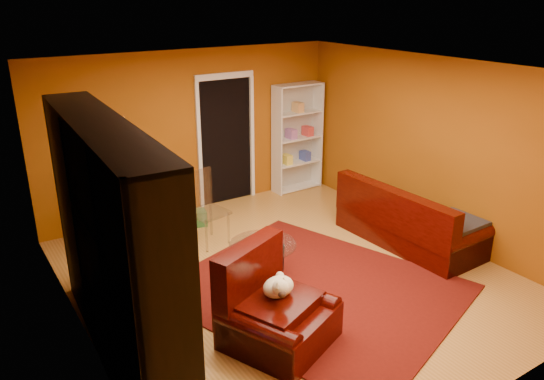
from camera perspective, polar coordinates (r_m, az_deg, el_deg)
floor at (r=6.89m, az=1.84°, el=-9.39°), size 5.00×5.50×0.05m
ceiling at (r=6.02m, az=2.13°, el=13.02°), size 5.00×5.50×0.05m
wall_back at (r=8.65m, az=-8.65°, el=6.20°), size 5.00×0.05×2.60m
wall_left at (r=5.40m, az=-20.65°, el=-3.90°), size 0.05×5.50×2.60m
wall_right at (r=7.99m, az=17.05°, el=4.31°), size 0.05×5.50×2.60m
doorway at (r=8.93m, az=-4.94°, el=5.15°), size 1.06×0.60×2.16m
rug at (r=6.58m, az=4.60°, el=-10.67°), size 3.65×3.93×0.02m
media_unit at (r=5.13m, az=-16.74°, el=-6.03°), size 0.64×3.13×2.39m
christmas_tree at (r=7.57m, az=-14.96°, el=0.57°), size 1.41×1.41×1.89m
gift_box_green at (r=8.32m, az=-7.92°, el=-2.99°), size 0.29×0.29×0.24m
gift_box_red at (r=8.21m, az=-9.87°, el=-3.40°), size 0.26×0.26×0.24m
white_bookshelf at (r=9.52m, az=2.75°, el=5.61°), size 0.92×0.35×1.98m
armchair at (r=5.49m, az=0.82°, el=-12.55°), size 1.38×1.38×0.83m
dog at (r=5.44m, az=0.68°, el=-10.37°), size 0.48×0.43×0.27m
sofa at (r=7.82m, az=14.70°, el=-2.42°), size 1.02×2.13×0.90m
coffee_table at (r=6.80m, az=-0.99°, el=-7.40°), size 0.95×0.95×0.53m
acrylic_chair at (r=7.57m, az=-6.89°, el=-2.42°), size 0.59×0.62×0.95m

